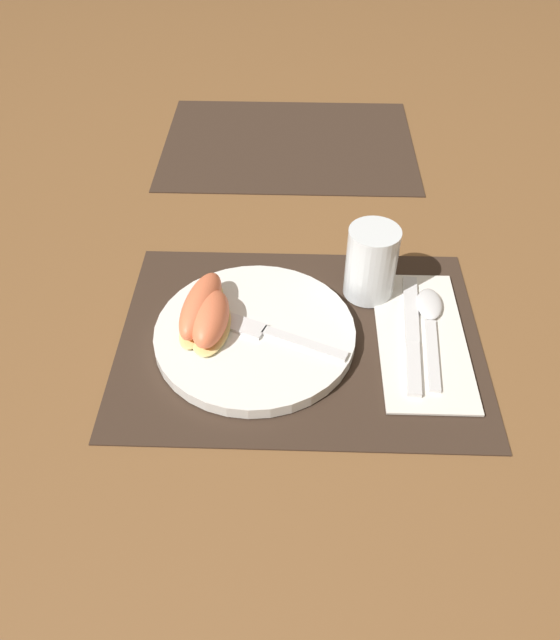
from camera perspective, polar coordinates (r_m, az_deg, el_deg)
The scene contains 11 objects.
ground_plane at distance 0.81m, azimuth 1.84°, elevation -1.66°, with size 3.00×3.00×0.00m, color brown.
placemat at distance 0.81m, azimuth 1.84°, elevation -1.56°, with size 0.47×0.35×0.00m.
placemat_far at distance 1.22m, azimuth 0.80°, elevation 15.85°, with size 0.47×0.35×0.00m.
plate at distance 0.80m, azimuth -2.30°, elevation -1.29°, with size 0.26×0.26×0.02m.
juice_glass at distance 0.85m, azimuth 8.30°, elevation 4.93°, with size 0.07×0.07×0.10m.
napkin at distance 0.82m, azimuth 12.76°, elevation -1.47°, with size 0.11×0.25×0.00m.
knife at distance 0.82m, azimuth 11.97°, elevation -1.30°, with size 0.04×0.21×0.01m.
spoon at distance 0.84m, azimuth 13.56°, elevation 0.29°, with size 0.04×0.18×0.01m.
fork at distance 0.79m, azimuth -1.03°, elevation -1.07°, with size 0.17×0.09×0.00m.
citrus_wedge_0 at distance 0.80m, azimuth -7.23°, elevation 1.19°, with size 0.07×0.13×0.04m.
citrus_wedge_1 at distance 0.78m, azimuth -6.36°, elevation -0.01°, with size 0.06×0.10×0.04m.
Camera 1 is at (-0.01, -0.56, 0.58)m, focal length 35.00 mm.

